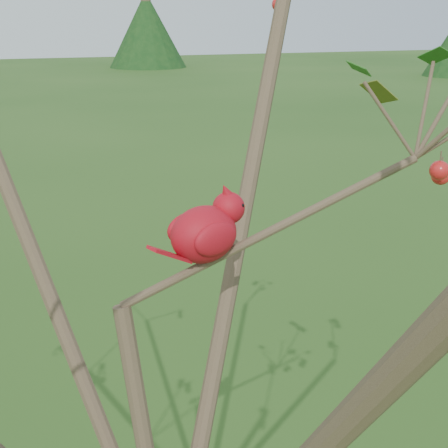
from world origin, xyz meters
TOP-DOWN VIEW (x-y plane):
  - crabapple_tree at (0.03, -0.02)m, footprint 2.35×2.05m
  - cardinal at (0.12, 0.09)m, footprint 0.22×0.14m

SIDE VIEW (x-z plane):
  - cardinal at x=0.12m, z-range 2.01..2.16m
  - crabapple_tree at x=0.03m, z-range 0.65..3.60m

